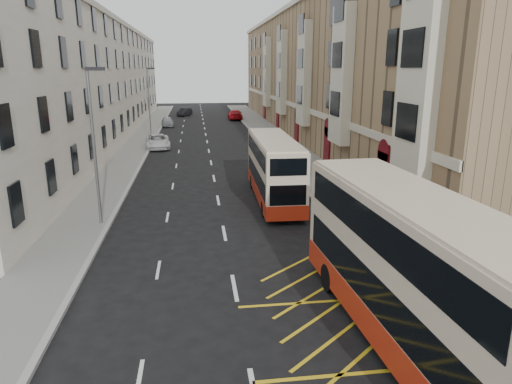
{
  "coord_description": "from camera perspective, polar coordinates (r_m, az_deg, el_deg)",
  "views": [
    {
      "loc": [
        -1.27,
        -11.77,
        8.08
      ],
      "look_at": [
        1.29,
        7.51,
        2.79
      ],
      "focal_mm": 32.0,
      "sensor_mm": 36.0,
      "label": 1
    }
  ],
  "objects": [
    {
      "name": "pavement_left",
      "position": [
        42.98,
        -15.81,
        3.92
      ],
      "size": [
        3.0,
        120.0,
        0.15
      ],
      "primitive_type": "cube",
      "color": "slate",
      "rests_on": "ground"
    },
    {
      "name": "white_van",
      "position": [
        48.76,
        -12.18,
        6.2
      ],
      "size": [
        2.9,
        5.37,
        1.43
      ],
      "primitive_type": "imported",
      "rotation": [
        0.0,
        0.0,
        0.1
      ],
      "color": "silver",
      "rests_on": "ground"
    },
    {
      "name": "ground",
      "position": [
        14.33,
        -1.24,
        -19.09
      ],
      "size": [
        200.0,
        200.0,
        0.0
      ],
      "primitive_type": "plane",
      "color": "black",
      "rests_on": "ground"
    },
    {
      "name": "pedestrian_mid",
      "position": [
        19.74,
        26.41,
        -7.13
      ],
      "size": [
        1.17,
        1.09,
        1.92
      ],
      "primitive_type": "imported",
      "rotation": [
        0.0,
        0.0,
        0.51
      ],
      "color": "black",
      "rests_on": "pavement_right"
    },
    {
      "name": "road_markings",
      "position": [
        57.36,
        -6.28,
        7.04
      ],
      "size": [
        10.0,
        110.0,
        0.01
      ],
      "primitive_type": null,
      "color": "silver",
      "rests_on": "ground"
    },
    {
      "name": "car_silver",
      "position": [
        67.09,
        -11.01,
        8.62
      ],
      "size": [
        2.04,
        4.16,
        1.36
      ],
      "primitive_type": "imported",
      "rotation": [
        0.0,
        0.0,
        0.11
      ],
      "color": "#939699",
      "rests_on": "ground"
    },
    {
      "name": "street_lamp_near",
      "position": [
        24.55,
        -19.56,
        6.29
      ],
      "size": [
        0.93,
        0.18,
        8.0
      ],
      "color": "slate",
      "rests_on": "pavement_left"
    },
    {
      "name": "pedestrian_near",
      "position": [
        13.72,
        29.3,
        -18.28
      ],
      "size": [
        0.63,
        0.46,
        1.59
      ],
      "primitive_type": "imported",
      "rotation": [
        0.0,
        0.0,
        3.28
      ],
      "color": "black",
      "rests_on": "pavement_right"
    },
    {
      "name": "street_lamp_far",
      "position": [
        54.12,
        -13.2,
        11.19
      ],
      "size": [
        0.93,
        0.18,
        8.0
      ],
      "color": "slate",
      "rests_on": "pavement_left"
    },
    {
      "name": "pedestrian_far",
      "position": [
        21.7,
        13.85,
        -4.01
      ],
      "size": [
        1.11,
        0.46,
        1.89
      ],
      "primitive_type": "imported",
      "rotation": [
        0.0,
        0.0,
        3.14
      ],
      "color": "black",
      "rests_on": "pavement_right"
    },
    {
      "name": "kerb_left",
      "position": [
        42.79,
        -13.82,
        4.0
      ],
      "size": [
        0.25,
        120.0,
        0.15
      ],
      "primitive_type": "cube",
      "color": "gray",
      "rests_on": "ground"
    },
    {
      "name": "double_decker_rear",
      "position": [
        28.33,
        2.25,
        2.87
      ],
      "size": [
        2.51,
        10.02,
        3.98
      ],
      "rotation": [
        0.0,
        0.0,
        -0.02
      ],
      "color": "beige",
      "rests_on": "ground"
    },
    {
      "name": "kerb_right",
      "position": [
        43.15,
        2.26,
        4.52
      ],
      "size": [
        0.25,
        120.0,
        0.15
      ],
      "primitive_type": "cube",
      "color": "gray",
      "rests_on": "ground"
    },
    {
      "name": "guard_railing",
      "position": [
        20.39,
        14.7,
        -6.05
      ],
      "size": [
        0.06,
        6.56,
        1.01
      ],
      "color": "red",
      "rests_on": "pavement_right"
    },
    {
      "name": "double_decker_front",
      "position": [
        14.17,
        19.04,
        -9.49
      ],
      "size": [
        3.23,
        11.73,
        4.63
      ],
      "rotation": [
        0.0,
        0.0,
        0.05
      ],
      "color": "beige",
      "rests_on": "ground"
    },
    {
      "name": "terrace_right",
      "position": [
        59.39,
        8.48,
        14.53
      ],
      "size": [
        10.75,
        79.0,
        15.25
      ],
      "color": "#937755",
      "rests_on": "ground"
    },
    {
      "name": "car_dark",
      "position": [
        81.69,
        -8.9,
        9.85
      ],
      "size": [
        2.76,
        4.37,
        1.36
      ],
      "primitive_type": "imported",
      "rotation": [
        0.0,
        0.0,
        -0.35
      ],
      "color": "black",
      "rests_on": "ground"
    },
    {
      "name": "car_red",
      "position": [
        75.1,
        -2.63,
        9.64
      ],
      "size": [
        2.37,
        5.48,
        1.57
      ],
      "primitive_type": "imported",
      "rotation": [
        0.0,
        0.0,
        3.11
      ],
      "color": "#A7080F",
      "rests_on": "ground"
    },
    {
      "name": "pavement_right",
      "position": [
        43.53,
        4.87,
        4.57
      ],
      "size": [
        4.0,
        120.0,
        0.15
      ],
      "primitive_type": "cube",
      "color": "slate",
      "rests_on": "ground"
    },
    {
      "name": "terrace_left",
      "position": [
        58.57,
        -20.08,
        12.81
      ],
      "size": [
        9.18,
        79.0,
        13.25
      ],
      "color": "silver",
      "rests_on": "ground"
    }
  ]
}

